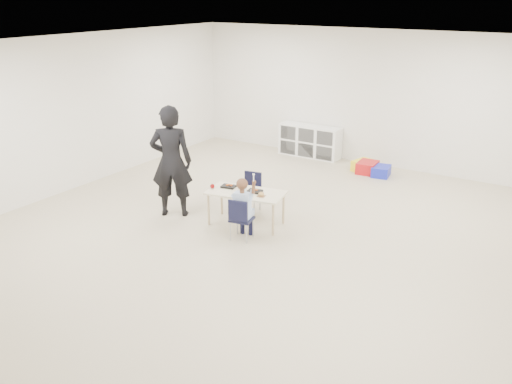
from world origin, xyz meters
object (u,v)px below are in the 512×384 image
Objects in this scene: table at (246,208)px; chair_near at (242,218)px; cubby_shelf at (310,141)px; child at (242,206)px; adult at (171,161)px.

chair_near is at bearing -73.94° from table.
table is at bearing -77.41° from cubby_shelf.
adult reaches higher than child.
child is 4.56m from cubby_shelf.
table is 0.70× the size of adult.
chair_near reaches higher than table.
child is (-0.00, 0.00, 0.19)m from chair_near.
chair_near is 4.56m from cubby_shelf.
table is 1.43m from adult.
table is 1.95× the size of chair_near.
table is 0.54m from chair_near.
adult is (-0.37, -4.24, 0.57)m from cubby_shelf.
chair_near is 0.19m from child.
table is at bearing 162.16° from adult.
child reaches higher than cubby_shelf.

